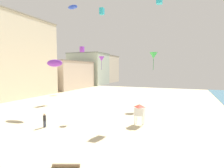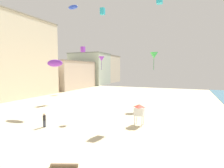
# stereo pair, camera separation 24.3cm
# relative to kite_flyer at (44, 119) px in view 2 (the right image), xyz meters

# --- Properties ---
(boardwalk_hotel_near) EXTENTS (13.48, 19.01, 19.25)m
(boardwalk_hotel_near) POSITION_rel_kite_flyer_xyz_m (-25.39, 16.44, 8.71)
(boardwalk_hotel_near) COLOR beige
(boardwalk_hotel_near) RESTS_ON ground
(boardwalk_hotel_mid) EXTENTS (14.11, 19.73, 9.67)m
(boardwalk_hotel_mid) POSITION_rel_kite_flyer_xyz_m (-25.39, 37.72, 3.92)
(boardwalk_hotel_mid) COLOR #C6B29E
(boardwalk_hotel_mid) RESTS_ON ground
(boardwalk_hotel_far) EXTENTS (15.57, 12.29, 13.81)m
(boardwalk_hotel_far) POSITION_rel_kite_flyer_xyz_m (-25.39, 55.13, 5.99)
(boardwalk_hotel_far) COLOR #B7C6B2
(boardwalk_hotel_far) RESTS_ON ground
(boardwalk_hotel_distant) EXTENTS (12.36, 14.00, 13.85)m
(boardwalk_hotel_distant) POSITION_rel_kite_flyer_xyz_m (-25.39, 71.46, 6.01)
(boardwalk_hotel_distant) COLOR beige
(boardwalk_hotel_distant) RESTS_ON ground
(kite_flyer) EXTENTS (0.34, 0.34, 1.64)m
(kite_flyer) POSITION_rel_kite_flyer_xyz_m (0.00, 0.00, 0.00)
(kite_flyer) COLOR #383D4C
(kite_flyer) RESTS_ON ground
(lifeguard_stand) EXTENTS (1.10, 1.10, 2.55)m
(lifeguard_stand) POSITION_rel_kite_flyer_xyz_m (10.05, 5.13, 0.92)
(lifeguard_stand) COLOR white
(lifeguard_stand) RESTS_ON ground
(driftwood_log) EXTENTS (1.88, 0.93, 0.24)m
(driftwood_log) POSITION_rel_kite_flyer_xyz_m (7.65, -6.28, -0.80)
(driftwood_log) COLOR #7A6047
(driftwood_log) RESTS_ON ground
(kite_purple_box) EXTENTS (1.03, 1.03, 1.61)m
(kite_purple_box) POSITION_rel_kite_flyer_xyz_m (-13.61, 30.72, 11.73)
(kite_purple_box) COLOR purple
(kite_purple_delta) EXTENTS (0.85, 0.85, 1.93)m
(kite_purple_delta) POSITION_rel_kite_flyer_xyz_m (3.74, 7.70, 7.36)
(kite_purple_delta) COLOR purple
(kite_green_delta) EXTENTS (1.42, 1.42, 3.22)m
(kite_green_delta) POSITION_rel_kite_flyer_xyz_m (9.55, 17.52, 8.35)
(kite_green_delta) COLOR green
(kite_blue_parafoil) EXTENTS (1.78, 0.49, 0.69)m
(kite_blue_parafoil) POSITION_rel_kite_flyer_xyz_m (-2.25, 9.49, 15.95)
(kite_blue_parafoil) COLOR blue
(kite_cyan_box_2) EXTENTS (1.01, 1.01, 1.58)m
(kite_cyan_box_2) POSITION_rel_kite_flyer_xyz_m (-4.56, 25.40, 20.12)
(kite_cyan_box_2) COLOR #2DB7CC
(kite_purple_parafoil) EXTENTS (2.86, 0.80, 1.11)m
(kite_purple_parafoil) POSITION_rel_kite_flyer_xyz_m (-3.53, 6.26, 6.80)
(kite_purple_parafoil) COLOR purple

